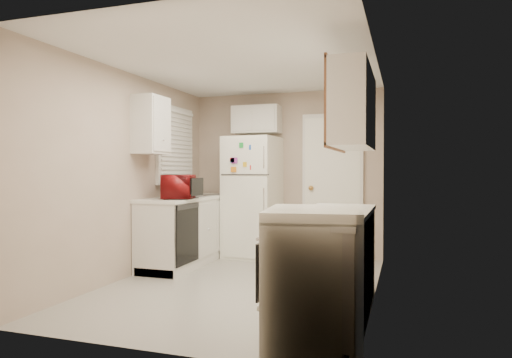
% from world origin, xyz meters
% --- Properties ---
extents(floor, '(3.80, 3.80, 0.00)m').
position_xyz_m(floor, '(0.00, 0.00, 0.00)').
color(floor, '#B9B5AA').
rests_on(floor, ground).
extents(ceiling, '(3.80, 3.80, 0.00)m').
position_xyz_m(ceiling, '(0.00, 0.00, 2.40)').
color(ceiling, white).
rests_on(ceiling, floor).
extents(wall_left, '(3.80, 3.80, 0.00)m').
position_xyz_m(wall_left, '(-1.40, 0.00, 1.20)').
color(wall_left, '#B9A491').
rests_on(wall_left, floor).
extents(wall_right, '(3.80, 3.80, 0.00)m').
position_xyz_m(wall_right, '(1.40, 0.00, 1.20)').
color(wall_right, '#B9A491').
rests_on(wall_right, floor).
extents(wall_back, '(2.80, 2.80, 0.00)m').
position_xyz_m(wall_back, '(0.00, 1.90, 1.20)').
color(wall_back, '#B9A491').
rests_on(wall_back, floor).
extents(wall_front, '(2.80, 2.80, 0.00)m').
position_xyz_m(wall_front, '(0.00, -1.90, 1.20)').
color(wall_front, '#B9A491').
rests_on(wall_front, floor).
extents(left_counter, '(0.60, 1.80, 0.90)m').
position_xyz_m(left_counter, '(-1.10, 0.90, 0.45)').
color(left_counter, silver).
rests_on(left_counter, floor).
extents(dishwasher, '(0.03, 0.58, 0.72)m').
position_xyz_m(dishwasher, '(-0.81, 0.30, 0.49)').
color(dishwasher, black).
rests_on(dishwasher, floor).
extents(sink, '(0.54, 0.74, 0.16)m').
position_xyz_m(sink, '(-1.10, 1.05, 0.86)').
color(sink, gray).
rests_on(sink, left_counter).
extents(microwave, '(0.60, 0.46, 0.36)m').
position_xyz_m(microwave, '(-1.00, 0.45, 1.05)').
color(microwave, maroon).
rests_on(microwave, left_counter).
extents(soap_bottle, '(0.11, 0.11, 0.19)m').
position_xyz_m(soap_bottle, '(-1.15, 1.34, 1.00)').
color(soap_bottle, white).
rests_on(soap_bottle, left_counter).
extents(window_blinds, '(0.10, 0.98, 1.08)m').
position_xyz_m(window_blinds, '(-1.36, 1.05, 1.60)').
color(window_blinds, silver).
rests_on(window_blinds, wall_left).
extents(upper_cabinet_left, '(0.30, 0.45, 0.70)m').
position_xyz_m(upper_cabinet_left, '(-1.25, 0.22, 1.80)').
color(upper_cabinet_left, silver).
rests_on(upper_cabinet_left, wall_left).
extents(refrigerator, '(0.77, 0.75, 1.73)m').
position_xyz_m(refrigerator, '(-0.41, 1.61, 0.87)').
color(refrigerator, white).
rests_on(refrigerator, floor).
extents(cabinet_over_fridge, '(0.70, 0.30, 0.40)m').
position_xyz_m(cabinet_over_fridge, '(-0.40, 1.75, 2.00)').
color(cabinet_over_fridge, silver).
rests_on(cabinet_over_fridge, wall_back).
extents(interior_door, '(0.86, 0.06, 2.08)m').
position_xyz_m(interior_door, '(0.70, 1.86, 1.02)').
color(interior_door, white).
rests_on(interior_door, floor).
extents(right_counter, '(0.60, 2.00, 0.90)m').
position_xyz_m(right_counter, '(1.10, -0.80, 0.45)').
color(right_counter, silver).
rests_on(right_counter, floor).
extents(stove, '(0.76, 0.89, 0.99)m').
position_xyz_m(stove, '(1.06, -1.41, 0.49)').
color(stove, white).
rests_on(stove, floor).
extents(upper_cabinet_right, '(0.30, 1.20, 0.70)m').
position_xyz_m(upper_cabinet_right, '(1.25, -0.50, 1.80)').
color(upper_cabinet_right, silver).
rests_on(upper_cabinet_right, wall_right).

